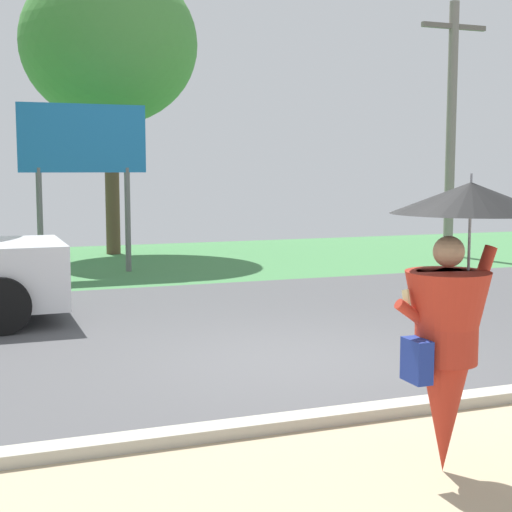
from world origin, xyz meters
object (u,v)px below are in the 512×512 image
(monk_pedestrian, at_px, (453,313))
(utility_pole, at_px, (451,124))
(tree_center_back, at_px, (109,45))
(roadside_billboard, at_px, (83,151))

(monk_pedestrian, relative_size, utility_pole, 0.34)
(monk_pedestrian, distance_m, utility_pole, 14.38)
(utility_pole, xyz_separation_m, tree_center_back, (-7.84, 3.36, 1.98))
(tree_center_back, bearing_deg, roadside_billboard, -108.90)
(monk_pedestrian, xyz_separation_m, tree_center_back, (0.25, 15.05, 4.11))
(roadside_billboard, bearing_deg, utility_pole, 0.78)
(roadside_billboard, xyz_separation_m, tree_center_back, (1.19, 3.49, 2.72))
(monk_pedestrian, relative_size, roadside_billboard, 0.61)
(utility_pole, distance_m, roadside_billboard, 9.06)
(monk_pedestrian, xyz_separation_m, roadside_billboard, (-0.94, 11.57, 1.39))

